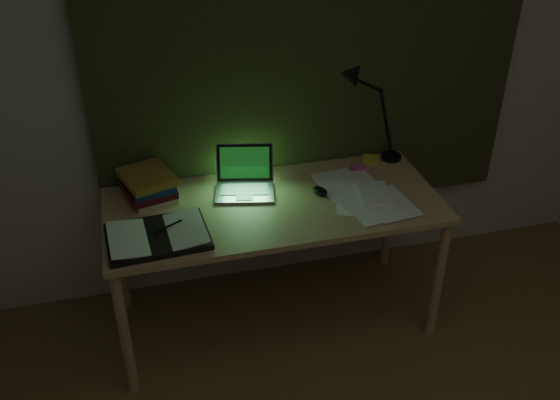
# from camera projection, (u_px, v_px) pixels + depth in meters

# --- Properties ---
(wall_back) EXTENTS (3.50, 0.00, 2.50)m
(wall_back) POSITION_uv_depth(u_px,v_px,m) (310.00, 63.00, 3.11)
(wall_back) COLOR beige
(wall_back) RESTS_ON ground
(curtain) EXTENTS (2.20, 0.06, 2.00)m
(curtain) POSITION_uv_depth(u_px,v_px,m) (313.00, 25.00, 2.97)
(curtain) COLOR #2C3319
(curtain) RESTS_ON wall_back
(desk) EXTENTS (1.60, 0.70, 0.73)m
(desk) POSITION_uv_depth(u_px,v_px,m) (274.00, 264.00, 3.17)
(desk) COLOR tan
(desk) RESTS_ON floor
(laptop) EXTENTS (0.35, 0.37, 0.20)m
(laptop) POSITION_uv_depth(u_px,v_px,m) (244.00, 176.00, 2.99)
(laptop) COLOR silver
(laptop) RESTS_ON desk
(open_textbook) EXTENTS (0.46, 0.34, 0.04)m
(open_textbook) POSITION_uv_depth(u_px,v_px,m) (157.00, 235.00, 2.71)
(open_textbook) COLOR white
(open_textbook) RESTS_ON desk
(book_stack) EXTENTS (0.25, 0.29, 0.14)m
(book_stack) POSITION_uv_depth(u_px,v_px,m) (150.00, 185.00, 2.98)
(book_stack) COLOR white
(book_stack) RESTS_ON desk
(loose_papers) EXTENTS (0.37, 0.39, 0.02)m
(loose_papers) POSITION_uv_depth(u_px,v_px,m) (363.00, 194.00, 3.03)
(loose_papers) COLOR white
(loose_papers) RESTS_ON desk
(mouse) EXTENTS (0.08, 0.10, 0.03)m
(mouse) POSITION_uv_depth(u_px,v_px,m) (320.00, 191.00, 3.03)
(mouse) COLOR black
(mouse) RESTS_ON desk
(sticky_yellow) EXTENTS (0.11, 0.11, 0.02)m
(sticky_yellow) POSITION_uv_depth(u_px,v_px,m) (370.00, 159.00, 3.33)
(sticky_yellow) COLOR yellow
(sticky_yellow) RESTS_ON desk
(sticky_pink) EXTENTS (0.08, 0.08, 0.01)m
(sticky_pink) POSITION_uv_depth(u_px,v_px,m) (358.00, 168.00, 3.25)
(sticky_pink) COLOR #DE5698
(sticky_pink) RESTS_ON desk
(desk_lamp) EXTENTS (0.40, 0.31, 0.59)m
(desk_lamp) POSITION_uv_depth(u_px,v_px,m) (396.00, 108.00, 3.20)
(desk_lamp) COLOR black
(desk_lamp) RESTS_ON desk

